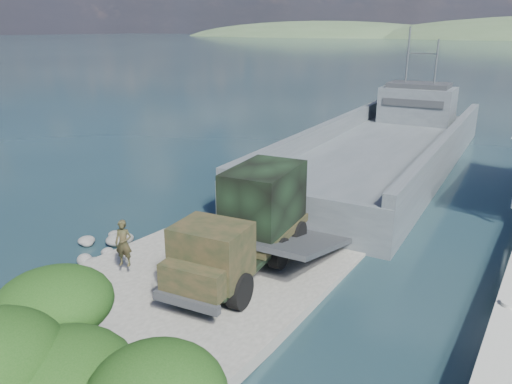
# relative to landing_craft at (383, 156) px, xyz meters

# --- Properties ---
(ground) EXTENTS (1400.00, 1400.00, 0.00)m
(ground) POSITION_rel_landing_craft_xyz_m (-0.51, -23.51, -0.92)
(ground) COLOR #162C36
(ground) RESTS_ON ground
(boat_ramp) EXTENTS (10.00, 18.00, 0.50)m
(boat_ramp) POSITION_rel_landing_craft_xyz_m (-0.51, -24.51, -0.67)
(boat_ramp) COLOR slate
(boat_ramp) RESTS_ON ground
(shoreline_rocks) EXTENTS (3.20, 5.60, 0.90)m
(shoreline_rocks) POSITION_rel_landing_craft_xyz_m (-6.71, -23.01, -0.92)
(shoreline_rocks) COLOR #555553
(shoreline_rocks) RESTS_ON ground
(landing_craft) EXTENTS (11.36, 38.45, 11.30)m
(landing_craft) POSITION_rel_landing_craft_xyz_m (0.00, 0.00, 0.00)
(landing_craft) COLOR #464E53
(landing_craft) RESTS_ON ground
(military_truck) EXTENTS (3.64, 9.00, 4.06)m
(military_truck) POSITION_rel_landing_craft_xyz_m (0.90, -20.51, 1.60)
(military_truck) COLOR black
(military_truck) RESTS_ON boat_ramp
(soldier) EXTENTS (0.85, 0.71, 1.99)m
(soldier) POSITION_rel_landing_craft_xyz_m (-3.11, -23.79, 0.57)
(soldier) COLOR black
(soldier) RESTS_ON boat_ramp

